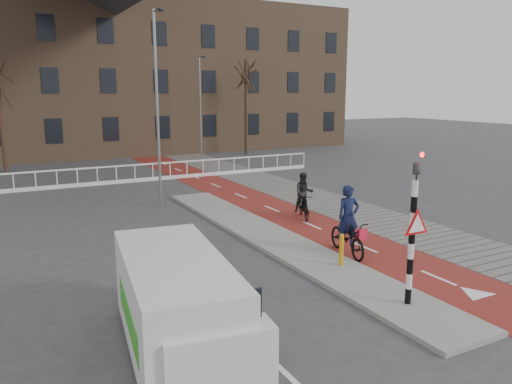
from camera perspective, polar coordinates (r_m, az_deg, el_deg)
name	(u,v)px	position (r m, az deg, el deg)	size (l,w,h in m)	color
ground	(370,276)	(14.06, 12.88, -9.31)	(120.00, 120.00, 0.00)	#38383A
bike_lane	(250,200)	(22.87, -0.64, -0.90)	(2.50, 60.00, 0.01)	maroon
sidewalk	(302,194)	(24.25, 5.25, -0.23)	(3.00, 60.00, 0.01)	slate
curb_island	(274,239)	(16.74, 2.08, -5.39)	(1.80, 16.00, 0.12)	gray
traffic_signal	(413,225)	(11.66, 17.54, -3.62)	(0.80, 0.80, 3.68)	black
bollard	(341,250)	(14.21, 9.74, -6.52)	(0.12, 0.12, 0.89)	orange
cyclist_near	(348,232)	(15.40, 10.45, -4.49)	(1.10, 2.18, 2.14)	black
cyclist_far	(304,200)	(19.48, 5.49, -0.88)	(1.04, 1.73, 1.81)	black
van	(175,303)	(9.76, -9.20, -12.38)	(2.32, 4.60, 1.90)	silver
railing	(78,181)	(27.51, -19.71, 1.17)	(28.00, 0.10, 0.99)	silver
townhouse_row	(67,52)	(42.35, -20.77, 14.71)	(46.00, 10.00, 15.90)	#7F6047
tree_mid	(1,118)	(34.20, -27.13, 7.51)	(0.25, 0.25, 6.56)	#301D15
tree_right	(246,108)	(38.98, -1.14, 9.60)	(0.25, 0.25, 7.24)	#301D15
streetlight_near	(157,111)	(21.62, -11.20, 9.06)	(0.12, 0.12, 8.16)	slate
streetlight_right	(200,108)	(37.29, -6.38, 9.57)	(0.12, 0.12, 7.40)	slate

